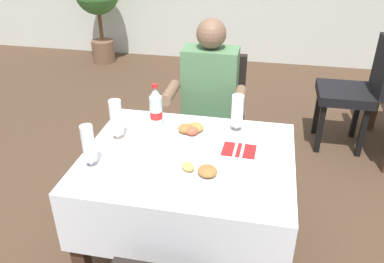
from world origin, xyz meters
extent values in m
cube|color=white|center=(0.03, 0.10, 0.75)|extent=(1.06, 0.87, 0.02)
cube|color=white|center=(0.03, -0.33, 0.58)|extent=(1.06, 0.02, 0.32)
cube|color=white|center=(0.03, 0.53, 0.58)|extent=(1.06, 0.02, 0.32)
cube|color=white|center=(-0.49, 0.10, 0.58)|extent=(0.02, 0.87, 0.32)
cube|color=white|center=(0.55, 0.10, 0.58)|extent=(0.02, 0.87, 0.32)
cube|color=#472D1E|center=(-0.44, -0.28, 0.37)|extent=(0.07, 0.07, 0.74)
cube|color=#472D1E|center=(-0.44, 0.47, 0.37)|extent=(0.07, 0.07, 0.74)
cube|color=#472D1E|center=(0.50, 0.47, 0.37)|extent=(0.07, 0.07, 0.74)
cube|color=black|center=(0.03, 0.83, 0.49)|extent=(0.44, 0.44, 0.08)
cube|color=black|center=(0.03, 1.08, 0.75)|extent=(0.42, 0.06, 0.44)
cube|color=black|center=(-0.14, 0.66, 0.23)|extent=(0.04, 0.04, 0.45)
cube|color=black|center=(0.20, 0.66, 0.23)|extent=(0.04, 0.04, 0.45)
cube|color=black|center=(-0.14, 1.00, 0.23)|extent=(0.04, 0.04, 0.45)
cube|color=black|center=(0.20, 1.00, 0.23)|extent=(0.04, 0.04, 0.45)
cylinder|color=#282D42|center=(-0.06, 0.63, 0.23)|extent=(0.10, 0.10, 0.45)
cylinder|color=#282D42|center=(0.10, 0.63, 0.23)|extent=(0.10, 0.10, 0.45)
cube|color=#282D42|center=(0.02, 0.79, 0.51)|extent=(0.34, 0.36, 0.12)
cube|color=#4C754C|center=(0.02, 0.87, 0.82)|extent=(0.36, 0.20, 0.50)
sphere|color=brown|center=(0.02, 0.87, 1.17)|extent=(0.19, 0.19, 0.19)
cylinder|color=brown|center=(-0.20, 0.64, 0.85)|extent=(0.07, 0.26, 0.07)
cylinder|color=brown|center=(0.23, 0.64, 0.85)|extent=(0.07, 0.26, 0.07)
cube|color=white|center=(0.11, -0.04, 0.76)|extent=(0.25, 0.25, 0.01)
ellipsoid|color=#99602D|center=(0.16, -0.07, 0.79)|extent=(0.13, 0.13, 0.04)
ellipsoid|color=gold|center=(0.06, -0.05, 0.79)|extent=(0.09, 0.09, 0.04)
cube|color=white|center=(0.03, 0.31, 0.76)|extent=(0.25, 0.25, 0.01)
ellipsoid|color=#99602D|center=(-0.03, 0.30, 0.79)|extent=(0.09, 0.09, 0.05)
ellipsoid|color=#C14C33|center=(0.01, 0.28, 0.79)|extent=(0.09, 0.08, 0.05)
ellipsoid|color=#B77A38|center=(0.02, 0.33, 0.79)|extent=(0.13, 0.13, 0.04)
cylinder|color=white|center=(0.24, 0.40, 0.76)|extent=(0.07, 0.07, 0.01)
cylinder|color=white|center=(0.24, 0.40, 0.78)|extent=(0.02, 0.02, 0.03)
cylinder|color=white|center=(0.24, 0.40, 0.88)|extent=(0.07, 0.07, 0.18)
cylinder|color=gold|center=(0.24, 0.40, 0.82)|extent=(0.06, 0.06, 0.06)
cylinder|color=white|center=(-0.38, 0.18, 0.76)|extent=(0.07, 0.07, 0.01)
cylinder|color=white|center=(-0.38, 0.18, 0.78)|extent=(0.02, 0.02, 0.03)
cylinder|color=white|center=(-0.38, 0.18, 0.89)|extent=(0.07, 0.07, 0.19)
cylinder|color=#C68928|center=(-0.38, 0.18, 0.84)|extent=(0.06, 0.06, 0.09)
cylinder|color=white|center=(-0.41, -0.09, 0.76)|extent=(0.07, 0.07, 0.01)
cylinder|color=white|center=(-0.41, -0.09, 0.78)|extent=(0.02, 0.02, 0.03)
cylinder|color=white|center=(-0.41, -0.09, 0.88)|extent=(0.06, 0.06, 0.18)
cylinder|color=black|center=(-0.41, -0.09, 0.86)|extent=(0.06, 0.06, 0.13)
cylinder|color=silver|center=(-0.20, 0.33, 0.86)|extent=(0.07, 0.07, 0.20)
cylinder|color=red|center=(-0.20, 0.33, 0.85)|extent=(0.07, 0.07, 0.04)
cone|color=silver|center=(-0.20, 0.33, 0.98)|extent=(0.06, 0.06, 0.06)
cylinder|color=red|center=(-0.20, 0.33, 1.02)|extent=(0.03, 0.03, 0.02)
cube|color=maroon|center=(0.28, 0.19, 0.76)|extent=(0.17, 0.14, 0.01)
cube|color=silver|center=(0.26, 0.19, 0.77)|extent=(0.02, 0.19, 0.01)
cube|color=silver|center=(0.30, 0.19, 0.77)|extent=(0.02, 0.19, 0.01)
cube|color=#472D1E|center=(1.40, 2.07, 0.37)|extent=(0.07, 0.07, 0.74)
cube|color=black|center=(1.04, 1.69, 0.49)|extent=(0.44, 0.44, 0.08)
cube|color=black|center=(1.29, 1.69, 0.75)|extent=(0.06, 0.42, 0.44)
cube|color=black|center=(0.87, 1.86, 0.23)|extent=(0.04, 0.04, 0.45)
cube|color=black|center=(0.87, 1.52, 0.23)|extent=(0.04, 0.04, 0.45)
cube|color=black|center=(1.21, 1.86, 0.23)|extent=(0.04, 0.04, 0.45)
cube|color=black|center=(1.21, 1.52, 0.23)|extent=(0.04, 0.04, 0.45)
cylinder|color=brown|center=(-1.85, 3.36, 0.15)|extent=(0.30, 0.30, 0.30)
cylinder|color=brown|center=(-1.85, 3.36, 0.50)|extent=(0.05, 0.05, 0.40)
camera|label=1|loc=(0.38, -1.54, 1.84)|focal=36.74mm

